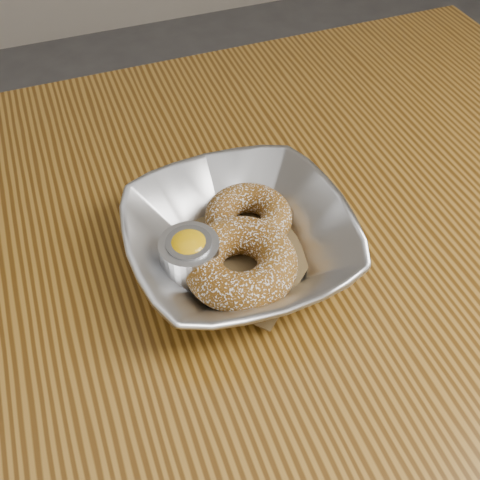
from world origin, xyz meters
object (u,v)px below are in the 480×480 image
object	(u,v)px
donut_front	(240,263)
serving_bowl	(240,241)
donut_back	(248,217)
ramekin	(190,255)
table	(208,307)

from	to	relation	value
donut_front	serving_bowl	bearing A→B (deg)	69.81
donut_back	ramekin	size ratio (longest dim) A/B	1.56
serving_bowl	donut_back	world-z (taller)	serving_bowl
ramekin	table	bearing A→B (deg)	48.80
table	serving_bowl	world-z (taller)	serving_bowl
donut_front	ramekin	bearing A→B (deg)	151.39
donut_back	table	bearing A→B (deg)	-168.88
serving_bowl	ramekin	distance (m)	0.06
donut_front	ramekin	world-z (taller)	ramekin
table	ramekin	size ratio (longest dim) A/B	19.71
table	donut_front	world-z (taller)	donut_front
ramekin	donut_front	bearing A→B (deg)	-28.61
donut_back	ramekin	bearing A→B (deg)	-155.27
serving_bowl	table	bearing A→B (deg)	150.08
table	serving_bowl	bearing A→B (deg)	-29.92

